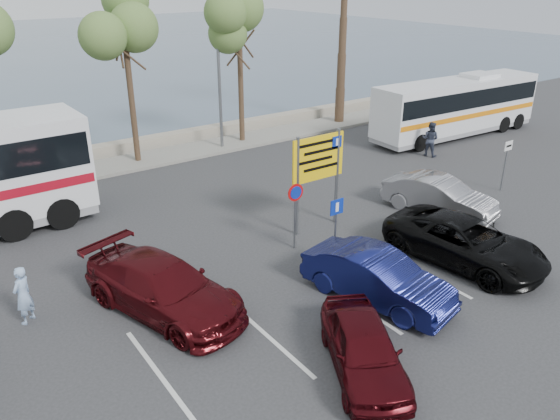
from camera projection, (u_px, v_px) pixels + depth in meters
ground at (355, 272)px, 17.15m from camera, size 120.00×120.00×0.00m
kerb_strip at (167, 156)px, 27.55m from camera, size 44.00×2.40×0.15m
seawall at (150, 142)px, 28.95m from camera, size 48.00×0.80×0.60m
tree_mid at (123, 20)px, 24.10m from camera, size 3.20×3.20×8.00m
tree_right at (239, 24)px, 27.47m from camera, size 3.20×3.20×7.40m
street_lamp_right at (219, 60)px, 26.96m from camera, size 0.45×1.15×8.01m
direction_sign at (318, 165)px, 19.08m from camera, size 2.20×0.12×3.60m
sign_no_stop at (295, 206)px, 17.97m from camera, size 0.60×0.08×2.35m
sign_parking at (336, 222)px, 17.04m from camera, size 0.50×0.07×2.25m
sign_taxi at (506, 159)px, 22.87m from camera, size 0.50×0.07×2.20m
lane_markings at (350, 297)px, 15.79m from camera, size 12.02×4.20×0.01m
coach_bus_right at (456, 109)px, 30.54m from camera, size 10.90×2.83×3.37m
car_blue at (377, 277)px, 15.41m from camera, size 2.51×4.68×1.46m
car_maroon at (163, 287)px, 14.91m from camera, size 3.52×5.54×1.49m
car_red at (364, 348)px, 12.68m from camera, size 3.15×4.07×1.30m
suv_black at (465, 242)px, 17.46m from camera, size 3.02×5.47×1.45m
car_silver_b at (439, 196)px, 20.99m from camera, size 2.49×4.59×1.44m
pedestrian_near at (23, 295)px, 14.40m from camera, size 0.72×0.69×1.66m
pedestrian_far at (430, 139)px, 27.46m from camera, size 0.93×1.04×1.76m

